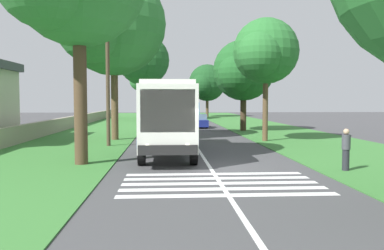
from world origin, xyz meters
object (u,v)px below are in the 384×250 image
Objects in this scene: roadside_tree_left_0 at (143,80)px; roadside_tree_right_3 at (206,84)px; trailing_minibus_0 at (191,109)px; trailing_car_0 at (198,121)px; coach_bus at (167,114)px; roadside_tree_right_2 at (242,72)px; trailing_car_1 at (164,119)px; roadside_tree_left_3 at (111,26)px; trailing_car_2 at (166,117)px; roadside_tree_right_1 at (264,53)px; utility_pole at (108,80)px; pedestrian at (346,149)px; roadside_tree_left_2 at (142,62)px.

roadside_tree_right_3 is at bearing -72.70° from roadside_tree_left_0.
trailing_car_0 is at bearing 178.65° from trailing_minibus_0.
trailing_minibus_0 is at bearing -1.35° from trailing_car_0.
coach_bus is 1.32× the size of roadside_tree_right_2.
trailing_car_0 is at bearing -164.10° from roadside_tree_left_0.
trailing_car_1 is 0.36× the size of roadside_tree_left_3.
roadside_tree_right_1 is (-26.30, -6.73, 5.45)m from trailing_car_2.
roadside_tree_left_3 is at bearing 81.63° from roadside_tree_right_1.
trailing_minibus_0 is at bearing -11.15° from utility_pole.
trailing_minibus_0 is 0.50× the size of roadside_tree_left_3.
roadside_tree_left_0 reaches higher than trailing_car_0.
pedestrian is (-26.83, -3.86, 0.24)m from trailing_car_0.
pedestrian is at bearing -171.82° from trailing_car_0.
roadside_tree_right_1 is at bearing -175.30° from trailing_minibus_0.
pedestrian is at bearing -175.93° from trailing_minibus_0.
roadside_tree_left_0 is at bearing 15.83° from trailing_car_2.
roadside_tree_left_3 is at bearing 38.92° from pedestrian.
trailing_car_2 is 18.56m from roadside_tree_right_2.
roadside_tree_right_1 is 1.08× the size of utility_pole.
roadside_tree_left_2 reaches higher than coach_bus.
roadside_tree_right_2 is at bearing -40.78° from utility_pole.
coach_bus is 1.32× the size of roadside_tree_right_1.
trailing_minibus_0 is (20.59, -0.49, 0.88)m from trailing_car_0.
roadside_tree_right_1 is 9.84m from roadside_tree_right_2.
roadside_tree_right_3 reaches higher than trailing_car_1.
roadside_tree_right_2 is 0.94× the size of roadside_tree_right_3.
roadside_tree_right_2 is (-25.40, -3.20, 3.95)m from trailing_minibus_0.
roadside_tree_left_3 is (-24.73, 3.93, 7.44)m from trailing_car_2.
roadside_tree_right_1 is at bearing -162.21° from roadside_tree_left_2.
roadside_tree_right_2 reaches higher than trailing_car_2.
trailing_car_1 is 0.48× the size of roadside_tree_right_3.
coach_bus reaches higher than trailing_car_1.
roadside_tree_left_3 is at bearing 126.97° from roadside_tree_right_2.
roadside_tree_right_1 is at bearing -47.20° from coach_bus.
trailing_car_2 is 0.48× the size of roadside_tree_right_3.
trailing_car_2 is at bearing -2.29° from trailing_car_1.
trailing_car_0 is 26.31m from roadside_tree_left_0.
pedestrian reaches higher than trailing_car_1.
pedestrian is at bearing -168.06° from roadside_tree_left_0.
roadside_tree_left_2 reaches higher than roadside_tree_right_3.
roadside_tree_left_0 reaches higher than trailing_car_1.
roadside_tree_left_2 reaches higher than roadside_tree_left_3.
trailing_minibus_0 is 0.71× the size of roadside_tree_right_1.
trailing_car_0 is 28.72m from roadside_tree_right_3.
roadside_tree_left_2 is at bearing -0.35° from utility_pole.
roadside_tree_right_1 is at bearing 2.22° from pedestrian.
trailing_car_0 is at bearing 13.03° from roadside_tree_right_1.
trailing_car_2 is at bearing 157.08° from roadside_tree_right_3.
roadside_tree_left_2 is (-7.80, -0.31, 2.23)m from roadside_tree_left_0.
utility_pole is at bearing 48.10° from pedestrian.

